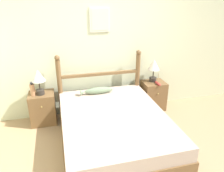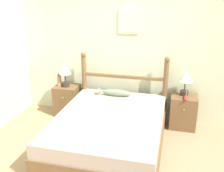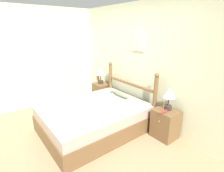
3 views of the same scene
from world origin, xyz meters
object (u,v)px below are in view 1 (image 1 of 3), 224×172
(bed, at_px, (114,129))
(table_lamp_left, at_px, (38,78))
(table_lamp_right, at_px, (154,67))
(nightstand_left, at_px, (43,108))
(fish_pillow, at_px, (97,91))
(nightstand_right, at_px, (153,95))
(bottle, at_px, (32,89))
(model_boat, at_px, (158,83))

(bed, bearing_deg, table_lamp_left, 140.16)
(bed, relative_size, table_lamp_right, 4.64)
(nightstand_left, bearing_deg, fish_pillow, -9.31)
(nightstand_right, bearing_deg, bed, -139.21)
(bottle, bearing_deg, nightstand_left, 17.56)
(nightstand_right, distance_m, model_boat, 0.33)
(nightstand_right, xyz_separation_m, bottle, (-2.24, -0.04, 0.40))
(nightstand_left, xyz_separation_m, fish_pillow, (0.96, -0.16, 0.30))
(nightstand_right, distance_m, bottle, 2.28)
(bed, relative_size, bottle, 8.22)
(model_boat, bearing_deg, table_lamp_left, 177.47)
(nightstand_left, bearing_deg, bed, -40.79)
(table_lamp_left, xyz_separation_m, model_boat, (2.14, -0.09, -0.28))
(nightstand_right, distance_m, table_lamp_left, 2.20)
(bed, distance_m, table_lamp_left, 1.51)
(nightstand_left, distance_m, table_lamp_left, 0.58)
(table_lamp_right, bearing_deg, model_boat, -81.02)
(bed, relative_size, fish_pillow, 3.51)
(nightstand_left, distance_m, bottle, 0.42)
(nightstand_right, bearing_deg, table_lamp_left, -179.25)
(table_lamp_left, distance_m, bottle, 0.22)
(bed, bearing_deg, model_boat, 36.37)
(table_lamp_right, distance_m, fish_pillow, 1.20)
(table_lamp_right, bearing_deg, fish_pillow, -169.87)
(nightstand_left, relative_size, bottle, 2.29)
(model_boat, distance_m, fish_pillow, 1.18)
(nightstand_right, height_order, table_lamp_right, table_lamp_right)
(nightstand_left, relative_size, fish_pillow, 0.98)
(fish_pillow, bearing_deg, model_boat, 1.68)
(table_lamp_left, relative_size, table_lamp_right, 1.00)
(bed, xyz_separation_m, nightstand_right, (1.06, 0.91, 0.03))
(bed, height_order, table_lamp_left, table_lamp_left)
(nightstand_left, xyz_separation_m, table_lamp_right, (2.11, 0.05, 0.58))
(bed, xyz_separation_m, table_lamp_right, (1.05, 0.96, 0.61))
(bottle, height_order, model_boat, bottle)
(nightstand_right, relative_size, fish_pillow, 0.98)
(table_lamp_right, bearing_deg, nightstand_right, -77.60)
(bed, relative_size, table_lamp_left, 4.64)
(bed, distance_m, nightstand_left, 1.40)
(bed, xyz_separation_m, bottle, (-1.18, 0.88, 0.42))
(bed, bearing_deg, bottle, 143.43)
(nightstand_left, bearing_deg, bottle, -162.44)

